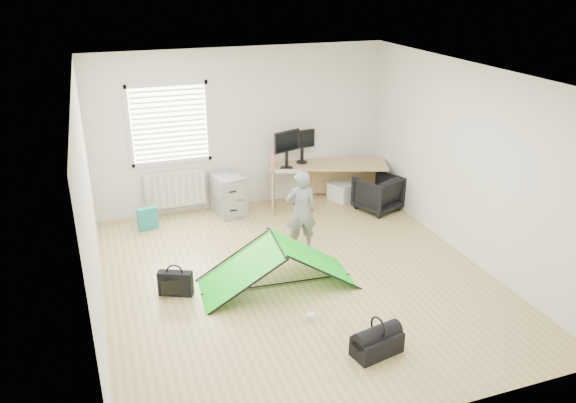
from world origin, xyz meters
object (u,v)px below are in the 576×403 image
object	(u,v)px
monitor_right	(302,151)
kite	(277,264)
thermos	(273,161)
filing_cabinet	(228,194)
storage_crate	(345,190)
laptop_bag	(176,283)
duffel_bag	(377,344)
desk	(327,182)
monitor_left	(287,155)
person	(301,211)
office_chair	(378,193)

from	to	relation	value
monitor_right	kite	xyz separation A→B (m)	(-1.34, -2.67, -0.60)
thermos	filing_cabinet	bearing A→B (deg)	-178.52
storage_crate	laptop_bag	size ratio (longest dim) A/B	1.29
monitor_right	laptop_bag	world-z (taller)	monitor_right
thermos	storage_crate	world-z (taller)	thermos
laptop_bag	duffel_bag	size ratio (longest dim) A/B	0.80
kite	laptop_bag	size ratio (longest dim) A/B	4.64
desk	thermos	distance (m)	1.10
desk	monitor_left	bearing A→B (deg)	-159.46
person	filing_cabinet	bearing A→B (deg)	-60.78
filing_cabinet	duffel_bag	size ratio (longest dim) A/B	1.25
monitor_right	person	size ratio (longest dim) A/B	0.37
person	duffel_bag	bearing A→B (deg)	95.15
thermos	kite	bearing A→B (deg)	-106.87
thermos	office_chair	bearing A→B (deg)	-23.73
filing_cabinet	laptop_bag	world-z (taller)	filing_cabinet
monitor_left	person	bearing A→B (deg)	-122.31
filing_cabinet	thermos	xyz separation A→B (m)	(0.80, 0.02, 0.50)
person	storage_crate	xyz separation A→B (m)	(1.46, 1.62, -0.46)
monitor_left	laptop_bag	xyz separation A→B (m)	(-2.27, -2.25, -0.78)
monitor_right	duffel_bag	xyz separation A→B (m)	(-0.78, -4.37, -0.80)
desk	duffel_bag	xyz separation A→B (m)	(-1.18, -4.17, -0.23)
filing_cabinet	person	world-z (taller)	person
duffel_bag	monitor_right	bearing A→B (deg)	67.82
filing_cabinet	thermos	bearing A→B (deg)	-11.10
monitor_right	storage_crate	bearing A→B (deg)	-20.21
storage_crate	filing_cabinet	bearing A→B (deg)	179.10
filing_cabinet	monitor_right	size ratio (longest dim) A/B	1.49
desk	monitor_right	bearing A→B (deg)	173.51
laptop_bag	duffel_bag	bearing A→B (deg)	-21.20
storage_crate	monitor_left	bearing A→B (deg)	-179.34
desk	monitor_left	distance (m)	0.97
person	laptop_bag	bearing A→B (deg)	25.37
desk	kite	xyz separation A→B (m)	(-1.75, -2.47, -0.04)
desk	duffel_bag	size ratio (longest dim) A/B	3.77
desk	monitor_left	xyz separation A→B (m)	(-0.77, -0.01, 0.59)
thermos	kite	xyz separation A→B (m)	(-0.77, -2.53, -0.53)
thermos	person	size ratio (longest dim) A/B	0.23
person	kite	xyz separation A→B (m)	(-0.64, -0.85, -0.30)
monitor_right	duffel_bag	bearing A→B (deg)	-105.63
monitor_left	kite	distance (m)	2.72
monitor_left	person	xyz separation A→B (m)	(-0.34, -1.61, -0.33)
filing_cabinet	thermos	size ratio (longest dim) A/B	2.44
storage_crate	desk	bearing A→B (deg)	-179.88
monitor_left	office_chair	world-z (taller)	monitor_left
filing_cabinet	monitor_right	world-z (taller)	monitor_right
desk	storage_crate	xyz separation A→B (m)	(0.36, 0.00, -0.19)
monitor_left	monitor_right	distance (m)	0.42
office_chair	kite	xyz separation A→B (m)	(-2.40, -1.81, 0.00)
desk	filing_cabinet	bearing A→B (deg)	-161.47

